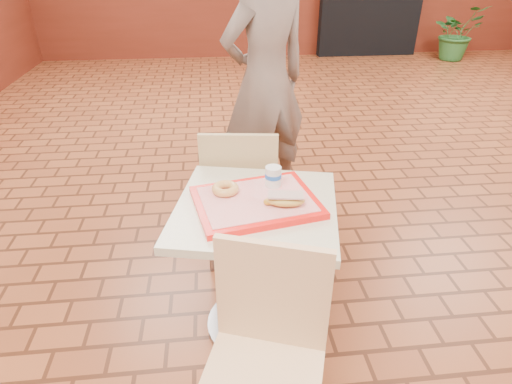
{
  "coord_description": "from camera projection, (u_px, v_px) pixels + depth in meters",
  "views": [
    {
      "loc": [
        -1.37,
        -2.17,
        1.57
      ],
      "look_at": [
        -1.21,
        -0.73,
        0.73
      ],
      "focal_mm": 30.0,
      "sensor_mm": 36.0,
      "label": 1
    }
  ],
  "objects": [
    {
      "name": "ring_donut",
      "position": [
        225.0,
        189.0,
        1.72
      ],
      "size": [
        0.15,
        0.15,
        0.03
      ],
      "primitive_type": "torus",
      "rotation": [
        0.0,
        0.0,
        -0.42
      ],
      "color": "#C58B47",
      "rests_on": "serving_tray"
    },
    {
      "name": "long_john_donut",
      "position": [
        284.0,
        200.0,
        1.64
      ],
      "size": [
        0.16,
        0.1,
        0.05
      ],
      "rotation": [
        0.0,
        0.0,
        -0.16
      ],
      "color": "#B28934",
      "rests_on": "serving_tray"
    },
    {
      "name": "serving_tray",
      "position": [
        256.0,
        202.0,
        1.7
      ],
      "size": [
        0.47,
        0.37,
        0.03
      ],
      "rotation": [
        0.0,
        0.0,
        0.2
      ],
      "color": "red",
      "rests_on": "main_table"
    },
    {
      "name": "chair_main_back",
      "position": [
        240.0,
        191.0,
        2.24
      ],
      "size": [
        0.42,
        0.42,
        0.81
      ],
      "rotation": [
        0.0,
        0.0,
        3.01
      ],
      "color": "tan",
      "rests_on": "ground"
    },
    {
      "name": "wainscot_band",
      "position": [
        447.0,
        154.0,
        2.53
      ],
      "size": [
        8.0,
        10.0,
        1.0
      ],
      "color": "#571C10",
      "rests_on": "ground"
    },
    {
      "name": "chair_main_front",
      "position": [
        266.0,
        352.0,
        1.36
      ],
      "size": [
        0.47,
        0.47,
        0.8
      ],
      "rotation": [
        0.0,
        0.0,
        -0.33
      ],
      "color": "#E1B687",
      "rests_on": "ground"
    },
    {
      "name": "main_table",
      "position": [
        256.0,
        249.0,
        1.81
      ],
      "size": [
        0.63,
        0.63,
        0.67
      ],
      "rotation": [
        0.0,
        0.0,
        -0.22
      ],
      "color": "beige",
      "rests_on": "ground"
    },
    {
      "name": "paper_cup",
      "position": [
        273.0,
        176.0,
        1.76
      ],
      "size": [
        0.07,
        0.07,
        0.09
      ],
      "rotation": [
        0.0,
        0.0,
        -0.1
      ],
      "color": "silver",
      "rests_on": "serving_tray"
    },
    {
      "name": "customer",
      "position": [
        265.0,
        81.0,
        2.68
      ],
      "size": [
        0.71,
        0.61,
        1.66
      ],
      "primitive_type": "imported",
      "rotation": [
        0.0,
        0.0,
        3.56
      ],
      "color": "#695951",
      "rests_on": "ground"
    },
    {
      "name": "potted_plant",
      "position": [
        457.0,
        33.0,
        6.59
      ],
      "size": [
        0.86,
        0.79,
        0.81
      ],
      "primitive_type": "imported",
      "rotation": [
        0.0,
        0.0,
        0.25
      ],
      "color": "#255D27",
      "rests_on": "ground"
    }
  ]
}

